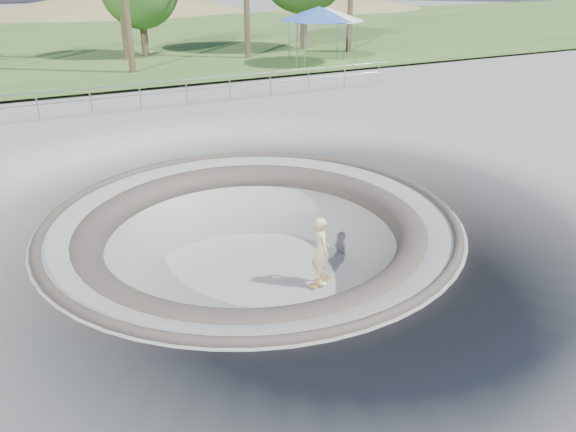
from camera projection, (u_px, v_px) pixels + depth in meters
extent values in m
plane|color=gray|center=(252.00, 218.00, 13.97)|extent=(180.00, 180.00, 0.00)
torus|color=gray|center=(254.00, 287.00, 14.80)|extent=(14.00, 14.00, 4.00)
cylinder|color=gray|center=(254.00, 285.00, 14.78)|extent=(6.60, 6.60, 0.10)
torus|color=#4F493F|center=(252.00, 219.00, 13.98)|extent=(10.24, 10.24, 0.24)
torus|color=#4F493F|center=(252.00, 234.00, 14.15)|extent=(8.91, 8.91, 0.81)
cube|color=#375C24|center=(74.00, 43.00, 41.63)|extent=(180.00, 36.00, 0.12)
ellipsoid|color=olive|center=(125.00, 82.00, 69.43)|extent=(61.60, 44.00, 28.60)
ellipsoid|color=olive|center=(346.00, 55.00, 72.68)|extent=(42.00, 30.00, 19.50)
cylinder|color=gray|center=(139.00, 84.00, 23.28)|extent=(25.00, 0.05, 0.05)
cylinder|color=gray|center=(140.00, 95.00, 23.46)|extent=(25.00, 0.05, 0.05)
cube|color=olive|center=(320.00, 281.00, 14.72)|extent=(0.78, 0.50, 0.02)
cylinder|color=#ABACB0|center=(320.00, 283.00, 14.74)|extent=(0.09, 0.16, 0.03)
cylinder|color=#ABACB0|center=(320.00, 283.00, 14.74)|extent=(0.09, 0.16, 0.03)
cylinder|color=beige|center=(320.00, 283.00, 14.74)|extent=(0.07, 0.05, 0.06)
cylinder|color=beige|center=(320.00, 283.00, 14.74)|extent=(0.07, 0.05, 0.06)
cylinder|color=beige|center=(320.00, 283.00, 14.74)|extent=(0.07, 0.05, 0.06)
cylinder|color=beige|center=(320.00, 283.00, 14.74)|extent=(0.07, 0.05, 0.06)
imported|color=beige|center=(321.00, 250.00, 14.34)|extent=(0.52, 0.72, 1.84)
cylinder|color=gray|center=(316.00, 47.00, 31.23)|extent=(0.06, 0.06, 2.29)
cylinder|color=gray|center=(360.00, 44.00, 32.40)|extent=(0.06, 0.06, 2.29)
cylinder|color=gray|center=(292.00, 41.00, 33.61)|extent=(0.06, 0.06, 2.29)
cylinder|color=gray|center=(334.00, 39.00, 34.78)|extent=(0.06, 0.06, 2.29)
cube|color=silver|center=(326.00, 20.00, 32.49)|extent=(3.95, 3.95, 0.08)
cone|color=silver|center=(326.00, 14.00, 32.34)|extent=(5.85, 5.85, 0.73)
cylinder|color=gray|center=(307.00, 48.00, 30.99)|extent=(0.06, 0.06, 2.33)
cylinder|color=gray|center=(353.00, 44.00, 32.18)|extent=(0.06, 0.06, 2.33)
cylinder|color=gray|center=(284.00, 41.00, 33.41)|extent=(0.06, 0.06, 2.33)
cylinder|color=gray|center=(327.00, 39.00, 34.60)|extent=(0.06, 0.06, 2.33)
cube|color=#3056B0|center=(318.00, 20.00, 32.27)|extent=(4.02, 4.02, 0.08)
cone|color=#3056B0|center=(319.00, 13.00, 32.11)|extent=(5.97, 5.97, 0.74)
cylinder|color=brown|center=(143.00, 24.00, 34.98)|extent=(0.44, 0.44, 4.13)
cylinder|color=brown|center=(304.00, 7.00, 37.57)|extent=(0.44, 0.44, 5.60)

